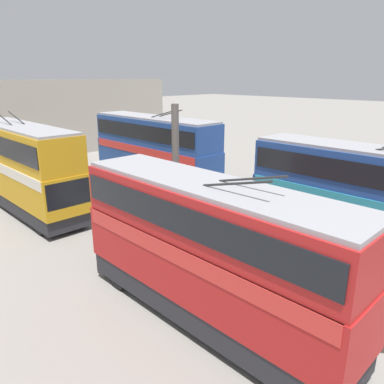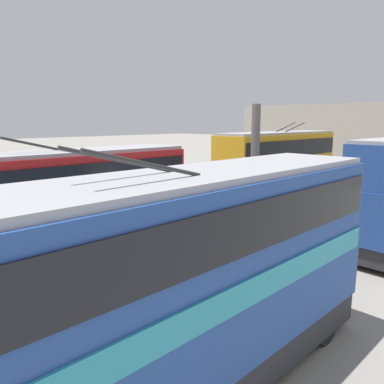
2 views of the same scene
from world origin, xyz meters
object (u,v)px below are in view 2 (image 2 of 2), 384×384
object	(u,v)px
bus_right_far	(278,166)
person_aisle_foreground	(26,313)
person_aisle_midway	(206,252)
bus_right_near	(70,203)
bus_left_near	(193,275)
oil_drum	(267,259)

from	to	relation	value
bus_right_far	person_aisle_foreground	size ratio (longest dim) A/B	6.22
bus_right_far	person_aisle_midway	distance (m)	12.24
bus_right_near	bus_right_far	distance (m)	14.70
bus_left_near	person_aisle_foreground	distance (m)	5.13
bus_right_near	bus_right_far	xyz separation A→B (m)	(14.70, 0.00, 0.21)
bus_left_near	bus_right_near	xyz separation A→B (m)	(1.60, 8.53, -0.07)
bus_left_near	person_aisle_foreground	bearing A→B (deg)	112.44
person_aisle_foreground	person_aisle_midway	bearing A→B (deg)	-178.89
oil_drum	person_aisle_midway	bearing A→B (deg)	147.57
bus_right_far	person_aisle_midway	xyz separation A→B (m)	(-11.32, -4.22, -2.01)
person_aisle_foreground	oil_drum	bearing A→B (deg)	172.75
bus_right_near	person_aisle_midway	size ratio (longest dim) A/B	5.89
bus_left_near	oil_drum	world-z (taller)	bus_left_near
bus_left_near	person_aisle_midway	distance (m)	6.85
bus_left_near	bus_right_near	distance (m)	8.68
bus_right_near	person_aisle_foreground	distance (m)	5.65
person_aisle_foreground	oil_drum	size ratio (longest dim) A/B	2.07
person_aisle_foreground	oil_drum	world-z (taller)	person_aisle_foreground
bus_right_near	person_aisle_foreground	xyz separation A→B (m)	(-3.42, -4.12, -1.81)
person_aisle_midway	oil_drum	world-z (taller)	person_aisle_midway
bus_left_near	oil_drum	bearing A→B (deg)	22.68
person_aisle_midway	oil_drum	distance (m)	2.56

